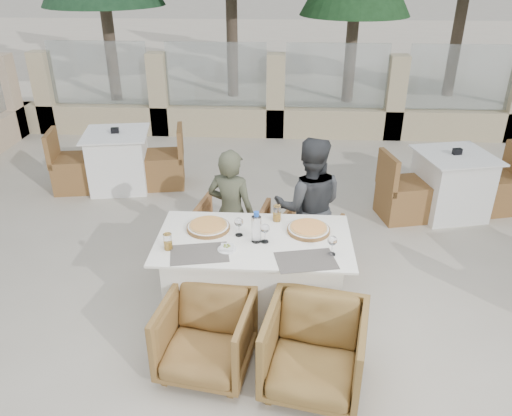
# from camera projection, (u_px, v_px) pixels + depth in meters

# --- Properties ---
(ground) EXTENTS (80.00, 80.00, 0.00)m
(ground) POSITION_uv_depth(u_px,v_px,m) (262.00, 309.00, 4.49)
(ground) COLOR #BBB29F
(ground) RESTS_ON ground
(sand_patch) EXTENTS (30.00, 16.00, 0.01)m
(sand_patch) POSITION_uv_depth(u_px,v_px,m) (281.00, 47.00, 16.93)
(sand_patch) COLOR beige
(sand_patch) RESTS_ON ground
(perimeter_wall_far) EXTENTS (10.00, 0.34, 1.60)m
(perimeter_wall_far) POSITION_uv_depth(u_px,v_px,m) (276.00, 90.00, 8.39)
(perimeter_wall_far) COLOR #C8B68D
(perimeter_wall_far) RESTS_ON ground
(dining_table) EXTENTS (1.60, 0.90, 0.77)m
(dining_table) POSITION_uv_depth(u_px,v_px,m) (254.00, 277.00, 4.27)
(dining_table) COLOR white
(dining_table) RESTS_ON ground
(placemat_near_left) EXTENTS (0.50, 0.38, 0.00)m
(placemat_near_left) POSITION_uv_depth(u_px,v_px,m) (199.00, 253.00, 3.89)
(placemat_near_left) COLOR #5C554F
(placemat_near_left) RESTS_ON dining_table
(placemat_near_right) EXTENTS (0.50, 0.39, 0.00)m
(placemat_near_right) POSITION_uv_depth(u_px,v_px,m) (306.00, 261.00, 3.80)
(placemat_near_right) COLOR #58514B
(placemat_near_right) RESTS_ON dining_table
(pizza_left) EXTENTS (0.46, 0.46, 0.05)m
(pizza_left) POSITION_uv_depth(u_px,v_px,m) (208.00, 227.00, 4.22)
(pizza_left) COLOR #CB651B
(pizza_left) RESTS_ON dining_table
(pizza_right) EXTENTS (0.39, 0.39, 0.05)m
(pizza_right) POSITION_uv_depth(u_px,v_px,m) (309.00, 229.00, 4.18)
(pizza_right) COLOR orange
(pizza_right) RESTS_ON dining_table
(water_bottle) EXTENTS (0.09, 0.09, 0.27)m
(water_bottle) POSITION_uv_depth(u_px,v_px,m) (256.00, 227.00, 3.99)
(water_bottle) COLOR #A5C2D9
(water_bottle) RESTS_ON dining_table
(wine_glass_centre) EXTENTS (0.08, 0.08, 0.18)m
(wine_glass_centre) POSITION_uv_depth(u_px,v_px,m) (239.00, 226.00, 4.10)
(wine_glass_centre) COLOR white
(wine_glass_centre) RESTS_ON dining_table
(wine_glass_near) EXTENTS (0.08, 0.08, 0.18)m
(wine_glass_near) POSITION_uv_depth(u_px,v_px,m) (265.00, 232.00, 4.00)
(wine_glass_near) COLOR silver
(wine_glass_near) RESTS_ON dining_table
(wine_glass_corner) EXTENTS (0.09, 0.09, 0.18)m
(wine_glass_corner) POSITION_uv_depth(u_px,v_px,m) (332.00, 244.00, 3.83)
(wine_glass_corner) COLOR white
(wine_glass_corner) RESTS_ON dining_table
(beer_glass_left) EXTENTS (0.08, 0.08, 0.14)m
(beer_glass_left) POSITION_uv_depth(u_px,v_px,m) (168.00, 242.00, 3.92)
(beer_glass_left) COLOR gold
(beer_glass_left) RESTS_ON dining_table
(beer_glass_right) EXTENTS (0.10, 0.10, 0.14)m
(beer_glass_right) POSITION_uv_depth(u_px,v_px,m) (277.00, 213.00, 4.34)
(beer_glass_right) COLOR orange
(beer_glass_right) RESTS_ON dining_table
(olive_dish) EXTENTS (0.12, 0.12, 0.04)m
(olive_dish) POSITION_uv_depth(u_px,v_px,m) (227.00, 247.00, 3.93)
(olive_dish) COLOR white
(olive_dish) RESTS_ON dining_table
(armchair_far_left) EXTENTS (0.80, 0.82, 0.64)m
(armchair_far_left) POSITION_uv_depth(u_px,v_px,m) (231.00, 235.00, 5.04)
(armchair_far_left) COLOR #996437
(armchair_far_left) RESTS_ON ground
(armchair_far_right) EXTENTS (0.75, 0.76, 0.53)m
(armchair_far_right) POSITION_uv_depth(u_px,v_px,m) (308.00, 241.00, 5.04)
(armchair_far_right) COLOR #9A6738
(armchair_far_right) RESTS_ON ground
(armchair_near_left) EXTENTS (0.75, 0.77, 0.61)m
(armchair_near_left) POSITION_uv_depth(u_px,v_px,m) (206.00, 336.00, 3.73)
(armchair_near_left) COLOR olive
(armchair_near_left) RESTS_ON ground
(armchair_near_right) EXTENTS (0.82, 0.84, 0.65)m
(armchair_near_right) POSITION_uv_depth(u_px,v_px,m) (314.00, 350.00, 3.57)
(armchair_near_right) COLOR olive
(armchair_near_right) RESTS_ON ground
(diner_left) EXTENTS (0.54, 0.43, 1.29)m
(diner_left) POSITION_uv_depth(u_px,v_px,m) (231.00, 213.00, 4.77)
(diner_left) COLOR #474A36
(diner_left) RESTS_ON ground
(diner_right) EXTENTS (0.68, 0.53, 1.40)m
(diner_right) POSITION_uv_depth(u_px,v_px,m) (309.00, 207.00, 4.76)
(diner_right) COLOR #36393B
(diner_right) RESTS_ON ground
(bg_table_a) EXTENTS (1.75, 1.08, 0.77)m
(bg_table_a) POSITION_uv_depth(u_px,v_px,m) (119.00, 161.00, 6.67)
(bg_table_a) COLOR white
(bg_table_a) RESTS_ON ground
(bg_table_b) EXTENTS (1.78, 1.17, 0.77)m
(bg_table_b) POSITION_uv_depth(u_px,v_px,m) (451.00, 184.00, 5.98)
(bg_table_b) COLOR white
(bg_table_b) RESTS_ON ground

